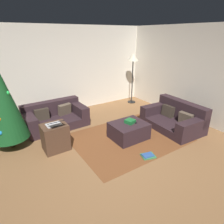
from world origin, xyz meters
TOP-DOWN VIEW (x-y plane):
  - ground_plane at (0.00, 0.00)m, footprint 6.40×6.40m
  - rear_partition at (0.00, 3.14)m, footprint 6.40×0.12m
  - corner_partition at (3.14, 0.00)m, footprint 0.12×6.40m
  - couch_left at (-0.39, 2.24)m, footprint 1.61×0.96m
  - couch_right at (2.26, 0.37)m, footprint 1.02×1.57m
  - ottoman at (0.87, 0.58)m, footprint 0.82×0.68m
  - gift_box at (0.90, 0.59)m, footprint 0.25×0.24m
  - tv_remote at (0.98, 0.55)m, footprint 0.13×0.16m
  - christmas_tree at (-1.55, 1.69)m, footprint 0.82×0.82m
  - side_table at (-0.75, 1.06)m, footprint 0.52×0.44m
  - laptop at (-0.75, 1.00)m, footprint 0.31×0.38m
  - book_stack at (0.73, -0.25)m, footprint 0.33×0.29m
  - corner_lamp at (2.57, 2.60)m, footprint 0.36×0.36m
  - area_rug at (0.87, 0.58)m, footprint 2.60×2.00m

SIDE VIEW (x-z plane):
  - ground_plane at x=0.00m, z-range 0.00..0.00m
  - area_rug at x=0.87m, z-range 0.00..0.01m
  - book_stack at x=0.73m, z-range 0.00..0.05m
  - ottoman at x=0.87m, z-range 0.00..0.39m
  - couch_left at x=-0.39m, z-range -0.07..0.57m
  - couch_right at x=2.26m, z-range -0.09..0.60m
  - side_table at x=-0.75m, z-range 0.00..0.58m
  - tv_remote at x=0.98m, z-range 0.39..0.41m
  - gift_box at x=0.90m, z-range 0.39..0.47m
  - laptop at x=-0.75m, z-range 0.55..0.72m
  - christmas_tree at x=-1.55m, z-range 0.07..2.04m
  - rear_partition at x=0.00m, z-range 0.00..2.60m
  - corner_partition at x=3.14m, z-range 0.00..2.60m
  - corner_lamp at x=2.57m, z-range 0.61..2.34m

